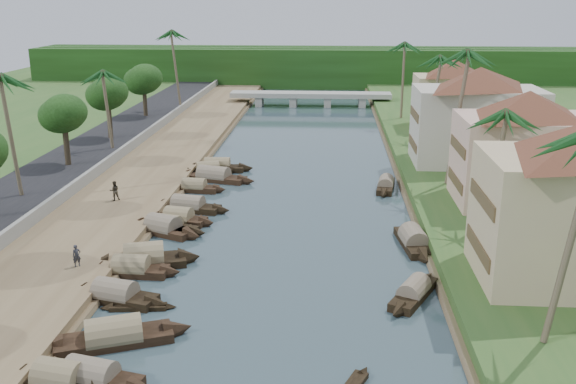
# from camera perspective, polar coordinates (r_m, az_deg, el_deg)

# --- Properties ---
(ground) EXTENTS (220.00, 220.00, 0.00)m
(ground) POSITION_cam_1_polar(r_m,az_deg,el_deg) (44.41, -1.06, -7.40)
(ground) COLOR #33464D
(ground) RESTS_ON ground
(left_bank) EXTENTS (10.00, 180.00, 0.80)m
(left_bank) POSITION_cam_1_polar(r_m,az_deg,el_deg) (65.87, -13.58, 0.67)
(left_bank) COLOR brown
(left_bank) RESTS_ON ground
(right_bank) EXTENTS (16.00, 180.00, 1.20)m
(right_bank) POSITION_cam_1_polar(r_m,az_deg,el_deg) (64.75, 17.49, 0.25)
(right_bank) COLOR #2B5321
(right_bank) RESTS_ON ground
(road) EXTENTS (8.00, 180.00, 1.40)m
(road) POSITION_cam_1_polar(r_m,az_deg,el_deg) (68.78, -20.37, 1.01)
(road) COLOR black
(road) RESTS_ON ground
(retaining_wall) EXTENTS (0.40, 180.00, 1.10)m
(retaining_wall) POSITION_cam_1_polar(r_m,az_deg,el_deg) (66.98, -17.07, 1.50)
(retaining_wall) COLOR gray
(retaining_wall) RESTS_ON left_bank
(treeline) EXTENTS (120.00, 14.00, 8.00)m
(treeline) POSITION_cam_1_polar(r_m,az_deg,el_deg) (141.09, 2.40, 11.07)
(treeline) COLOR #16330D
(treeline) RESTS_ON ground
(bridge) EXTENTS (28.00, 4.00, 2.40)m
(bridge) POSITION_cam_1_polar(r_m,az_deg,el_deg) (113.59, 2.01, 8.50)
(bridge) COLOR gray
(bridge) RESTS_ON ground
(building_mid) EXTENTS (14.11, 14.11, 9.70)m
(building_mid) POSITION_cam_1_polar(r_m,az_deg,el_deg) (58.06, 20.25, 3.77)
(building_mid) COLOR #DDA99C
(building_mid) RESTS_ON right_bank
(building_far) EXTENTS (15.59, 15.59, 10.20)m
(building_far) POSITION_cam_1_polar(r_m,az_deg,el_deg) (71.06, 16.44, 6.58)
(building_far) COLOR beige
(building_far) RESTS_ON right_bank
(building_distant) EXTENTS (12.62, 12.62, 9.20)m
(building_distant) POSITION_cam_1_polar(r_m,az_deg,el_deg) (90.71, 14.40, 8.52)
(building_distant) COLOR tan
(building_distant) RESTS_ON right_bank
(sampan_0) EXTENTS (7.38, 3.15, 1.95)m
(sampan_0) POSITION_cam_1_polar(r_m,az_deg,el_deg) (34.15, -17.10, -15.46)
(sampan_0) COLOR black
(sampan_0) RESTS_ON ground
(sampan_1) EXTENTS (6.76, 2.72, 2.00)m
(sampan_1) POSITION_cam_1_polar(r_m,az_deg,el_deg) (34.45, -19.66, -15.43)
(sampan_1) COLOR black
(sampan_1) RESTS_ON ground
(sampan_2) EXTENTS (8.86, 4.91, 2.31)m
(sampan_2) POSITION_cam_1_polar(r_m,az_deg,el_deg) (37.31, -15.21, -12.33)
(sampan_2) COLOR black
(sampan_2) RESTS_ON ground
(sampan_3) EXTENTS (7.71, 3.50, 2.06)m
(sampan_3) POSITION_cam_1_polar(r_m,az_deg,el_deg) (42.08, -15.08, -8.84)
(sampan_3) COLOR black
(sampan_3) RESTS_ON ground
(sampan_4) EXTENTS (7.09, 1.90, 2.03)m
(sampan_4) POSITION_cam_1_polar(r_m,az_deg,el_deg) (45.61, -13.73, -6.67)
(sampan_4) COLOR black
(sampan_4) RESTS_ON ground
(sampan_5) EXTENTS (8.40, 4.24, 2.56)m
(sampan_5) POSITION_cam_1_polar(r_m,az_deg,el_deg) (46.85, -12.66, -5.93)
(sampan_5) COLOR black
(sampan_5) RESTS_ON ground
(sampan_6) EXTENTS (7.50, 4.64, 2.23)m
(sampan_6) POSITION_cam_1_polar(r_m,az_deg,el_deg) (52.81, -11.05, -3.19)
(sampan_6) COLOR black
(sampan_6) RESTS_ON ground
(sampan_7) EXTENTS (7.78, 3.73, 2.06)m
(sampan_7) POSITION_cam_1_polar(r_m,az_deg,el_deg) (53.17, -10.90, -3.05)
(sampan_7) COLOR black
(sampan_7) RESTS_ON ground
(sampan_8) EXTENTS (6.74, 2.85, 2.06)m
(sampan_8) POSITION_cam_1_polar(r_m,az_deg,el_deg) (54.82, -9.69, -2.37)
(sampan_8) COLOR black
(sampan_8) RESTS_ON ground
(sampan_9) EXTENTS (8.24, 3.12, 2.07)m
(sampan_9) POSITION_cam_1_polar(r_m,az_deg,el_deg) (57.96, -8.87, -1.26)
(sampan_9) COLOR black
(sampan_9) RESTS_ON ground
(sampan_10) EXTENTS (6.64, 2.04, 1.86)m
(sampan_10) POSITION_cam_1_polar(r_m,az_deg,el_deg) (63.64, -8.32, 0.41)
(sampan_10) COLOR black
(sampan_10) RESTS_ON ground
(sampan_11) EXTENTS (7.11, 3.64, 2.04)m
(sampan_11) POSITION_cam_1_polar(r_m,az_deg,el_deg) (69.62, -7.13, 1.89)
(sampan_11) COLOR black
(sampan_11) RESTS_ON ground
(sampan_12) EXTENTS (9.63, 4.32, 2.26)m
(sampan_12) POSITION_cam_1_polar(r_m,az_deg,el_deg) (67.16, -6.63, 1.36)
(sampan_12) COLOR black
(sampan_12) RESTS_ON ground
(sampan_13) EXTENTS (8.18, 2.16, 2.22)m
(sampan_13) POSITION_cam_1_polar(r_m,az_deg,el_deg) (70.87, -6.30, 2.20)
(sampan_13) COLOR black
(sampan_13) RESTS_ON ground
(sampan_14) EXTENTS (4.45, 7.07, 1.82)m
(sampan_14) POSITION_cam_1_polar(r_m,az_deg,el_deg) (41.80, 11.11, -8.75)
(sampan_14) COLOR black
(sampan_14) RESTS_ON ground
(sampan_15) EXTENTS (2.70, 8.26, 2.18)m
(sampan_15) POSITION_cam_1_polar(r_m,az_deg,el_deg) (50.17, 11.12, -4.28)
(sampan_15) COLOR black
(sampan_15) RESTS_ON ground
(sampan_16) EXTENTS (2.40, 7.33, 1.82)m
(sampan_16) POSITION_cam_1_polar(r_m,az_deg,el_deg) (64.50, 8.69, 0.61)
(sampan_16) COLOR black
(sampan_16) RESTS_ON ground
(canoe_1) EXTENTS (4.78, 1.26, 0.76)m
(canoe_1) POSITION_cam_1_polar(r_m,az_deg,el_deg) (40.87, -13.16, -9.98)
(canoe_1) COLOR black
(canoe_1) RESTS_ON ground
(canoe_2) EXTENTS (5.29, 2.59, 0.78)m
(canoe_2) POSITION_cam_1_polar(r_m,az_deg,el_deg) (67.03, -6.40, 1.06)
(canoe_2) COLOR black
(canoe_2) RESTS_ON ground
(palm_0) EXTENTS (3.20, 3.20, 12.59)m
(palm_0) POSITION_cam_1_polar(r_m,az_deg,el_deg) (32.96, 24.22, 4.42)
(palm_0) COLOR brown
(palm_0) RESTS_ON ground
(palm_1) EXTENTS (3.20, 3.20, 10.46)m
(palm_1) POSITION_cam_1_polar(r_m,az_deg,el_deg) (50.30, 18.25, 6.48)
(palm_1) COLOR brown
(palm_1) RESTS_ON ground
(palm_2) EXTENTS (3.20, 3.20, 13.95)m
(palm_2) POSITION_cam_1_polar(r_m,az_deg,el_deg) (61.23, 14.93, 11.66)
(palm_2) COLOR brown
(palm_2) RESTS_ON ground
(palm_3) EXTENTS (3.20, 3.20, 11.71)m
(palm_3) POSITION_cam_1_polar(r_m,az_deg,el_deg) (81.55, 12.86, 11.45)
(palm_3) COLOR brown
(palm_3) RESTS_ON ground
(palm_5) EXTENTS (3.20, 3.20, 12.04)m
(palm_5) POSITION_cam_1_polar(r_m,az_deg,el_deg) (60.04, -23.81, 9.14)
(palm_5) COLOR brown
(palm_5) RESTS_ON ground
(palm_6) EXTENTS (3.20, 3.20, 10.35)m
(palm_6) POSITION_cam_1_polar(r_m,az_deg,el_deg) (76.71, -15.90, 10.07)
(palm_6) COLOR brown
(palm_6) RESTS_ON ground
(palm_7) EXTENTS (3.20, 3.20, 12.31)m
(palm_7) POSITION_cam_1_polar(r_m,az_deg,el_deg) (95.80, 10.33, 12.69)
(palm_7) COLOR brown
(palm_7) RESTS_ON ground
(palm_8) EXTENTS (3.20, 3.20, 13.42)m
(palm_8) POSITION_cam_1_polar(r_m,az_deg,el_deg) (103.26, -9.94, 13.70)
(palm_8) COLOR brown
(palm_8) RESTS_ON ground
(tree_3) EXTENTS (4.50, 4.50, 7.26)m
(tree_3) POSITION_cam_1_polar(r_m,az_deg,el_deg) (70.53, -19.34, 6.50)
(tree_3) COLOR #423725
(tree_3) RESTS_ON ground
(tree_4) EXTENTS (4.65, 4.65, 7.45)m
(tree_4) POSITION_cam_1_polar(r_m,az_deg,el_deg) (83.03, -15.76, 8.35)
(tree_4) COLOR #423725
(tree_4) RESTS_ON ground
(tree_5) EXTENTS (5.02, 5.02, 7.43)m
(tree_5) POSITION_cam_1_polar(r_m,az_deg,el_deg) (97.99, -12.72, 9.69)
(tree_5) COLOR #423725
(tree_5) RESTS_ON ground
(tree_6) EXTENTS (4.21, 4.21, 7.00)m
(tree_6) POSITION_cam_1_polar(r_m,az_deg,el_deg) (74.24, 19.91, 6.65)
(tree_6) COLOR #423725
(tree_6) RESTS_ON ground
(person_near) EXTENTS (0.67, 0.63, 1.53)m
(person_near) POSITION_cam_1_polar(r_m,az_deg,el_deg) (45.79, -18.27, -5.40)
(person_near) COLOR #2A2B33
(person_near) RESTS_ON left_bank
(person_far) EXTENTS (1.07, 0.98, 1.78)m
(person_far) POSITION_cam_1_polar(r_m,az_deg,el_deg) (59.54, -15.17, 0.12)
(person_far) COLOR #332E24
(person_far) RESTS_ON left_bank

